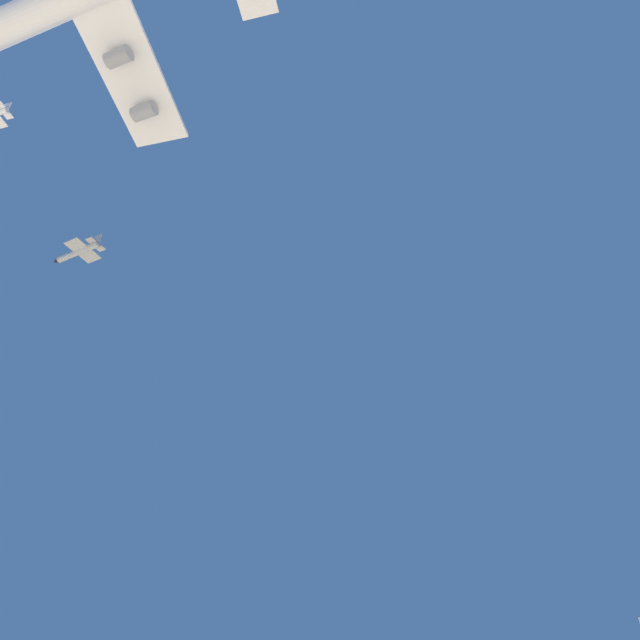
{
  "coord_description": "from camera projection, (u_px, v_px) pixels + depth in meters",
  "views": [
    {
      "loc": [
        -25.86,
        105.29,
        2.69
      ],
      "look_at": [
        13.4,
        43.17,
        56.37
      ],
      "focal_mm": 31.04,
      "sensor_mm": 36.0,
      "label": 1
    }
  ],
  "objects": [
    {
      "name": "chase_jet_right_wing",
      "position": [
        78.0,
        252.0,
        134.74
      ],
      "size": [
        15.25,
        8.42,
        4.0
      ],
      "rotation": [
        0.0,
        0.0,
        0.11
      ],
      "color": "#999EA3"
    }
  ]
}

